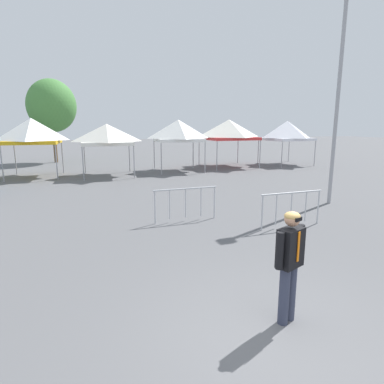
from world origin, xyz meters
The scene contains 11 objects.
ground_plane centered at (0.00, 0.00, 0.00)m, with size 140.00×140.00×0.00m, color #5B5B5E.
canopy_tent_center centered at (-5.04, 17.51, 2.69)m, with size 3.10×3.10×3.43m.
canopy_tent_far_left centered at (-0.91, 16.59, 2.48)m, with size 3.09×3.09×3.10m.
canopy_tent_left_of_center centered at (3.73, 17.25, 2.67)m, with size 3.16×3.16×3.38m.
canopy_tent_behind_left centered at (7.91, 18.29, 2.70)m, with size 3.56×3.56×3.42m.
canopy_tent_right_of_center centered at (12.67, 17.95, 2.61)m, with size 3.33×3.33×3.35m.
person_foreground centered at (0.32, 0.28, 1.03)m, with size 0.61×0.38×1.78m.
light_pole_opposite_side centered at (6.64, 6.42, 4.47)m, with size 0.36×0.36×7.82m.
tree_behind_tents_right centered at (-4.35, 25.45, 4.53)m, with size 3.79×3.79×6.63m.
crowd_barrier_mid_lot centered at (0.53, 5.97, 0.75)m, with size 2.10×0.06×1.08m.
crowd_barrier_near_person centered at (3.33, 4.33, 0.75)m, with size 2.10×0.06×1.08m.
Camera 1 is at (-2.58, -3.56, 3.01)m, focal length 30.33 mm.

